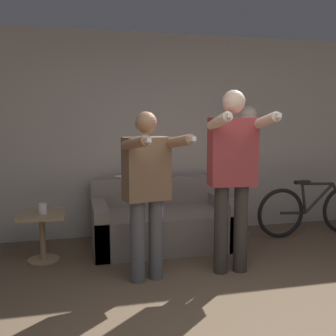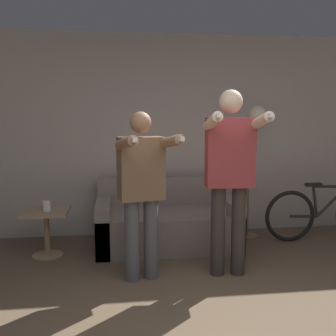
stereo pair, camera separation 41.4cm
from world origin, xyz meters
name	(u,v)px [view 1 (the left image)]	position (x,y,z in m)	size (l,w,h in m)	color
wall_back	(163,136)	(0.00, 3.02, 1.30)	(10.00, 0.05, 2.60)	#B7B2A8
couch	(163,224)	(-0.14, 2.47, 0.26)	(1.66, 0.90, 0.78)	gray
person_left	(147,185)	(-0.50, 1.49, 0.92)	(0.58, 0.74, 1.60)	#56565B
person_right	(233,168)	(0.35, 1.49, 1.05)	(0.55, 0.69, 1.80)	#38332D
cat	(139,171)	(-0.37, 2.81, 0.86)	(0.50, 0.12, 0.18)	silver
floor_lamp	(242,135)	(0.95, 2.66, 1.31)	(0.38, 0.28, 1.69)	#756047
side_table	(42,227)	(-1.51, 2.26, 0.38)	(0.48, 0.48, 0.52)	#A38460
cup	(43,209)	(-1.49, 2.24, 0.58)	(0.09, 0.09, 0.11)	white
bicycle	(313,210)	(1.87, 2.41, 0.34)	(1.58, 0.07, 0.73)	black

